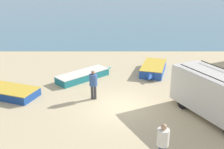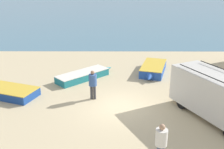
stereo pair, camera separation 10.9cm
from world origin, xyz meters
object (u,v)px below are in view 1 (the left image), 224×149
object	(u,v)px
fisherman_0	(93,82)
parked_van	(219,96)
fishing_rowboat_1	(153,69)
fishing_rowboat_2	(6,92)
fisherman_1	(162,140)
fishing_rowboat_0	(84,75)

from	to	relation	value
fisherman_0	parked_van	bearing A→B (deg)	-106.00
fishing_rowboat_1	fishing_rowboat_2	distance (m)	10.57
fishing_rowboat_1	fisherman_0	bearing A→B (deg)	-26.39
parked_van	fishing_rowboat_1	distance (m)	7.40
parked_van	fisherman_1	size ratio (longest dim) A/B	3.18
fishing_rowboat_1	fishing_rowboat_2	bearing A→B (deg)	-50.50
fishing_rowboat_1	fishing_rowboat_2	size ratio (longest dim) A/B	0.96
fisherman_1	fisherman_0	bearing A→B (deg)	-95.70
fishing_rowboat_2	fisherman_0	size ratio (longest dim) A/B	2.51
fishing_rowboat_0	fisherman_1	size ratio (longest dim) A/B	2.33
fishing_rowboat_0	fisherman_1	distance (m)	10.13
fishing_rowboat_2	fisherman_1	size ratio (longest dim) A/B	2.57
fisherman_0	fisherman_1	xyz separation A→B (m)	(3.05, -5.89, -0.02)
parked_van	fishing_rowboat_2	bearing A→B (deg)	-129.65
fishing_rowboat_1	fisherman_0	size ratio (longest dim) A/B	2.41
fishing_rowboat_1	fishing_rowboat_2	xyz separation A→B (m)	(-9.71, -4.17, -0.05)
fishing_rowboat_2	fisherman_0	bearing A→B (deg)	-164.86
parked_van	fishing_rowboat_1	world-z (taller)	parked_van
fishing_rowboat_0	fisherman_0	world-z (taller)	fisherman_0
fisherman_0	fisherman_1	size ratio (longest dim) A/B	1.02
fisherman_0	fishing_rowboat_0	bearing A→B (deg)	18.16
fishing_rowboat_0	fisherman_1	world-z (taller)	fisherman_1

